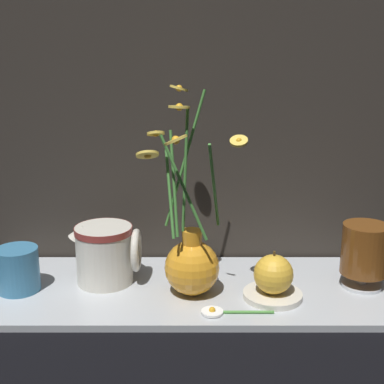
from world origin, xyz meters
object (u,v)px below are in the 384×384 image
at_px(yellow_mug, 17,270).
at_px(tea_glass, 365,251).
at_px(ceramic_pitcher, 106,252).
at_px(orange_fruit, 274,274).
at_px(vase_with_flowers, 191,259).

xyz_separation_m(yellow_mug, tea_glass, (0.61, 0.01, 0.03)).
distance_m(ceramic_pitcher, tea_glass, 0.46).
bearing_deg(tea_glass, orange_fruit, -165.17).
bearing_deg(yellow_mug, tea_glass, 1.26).
height_order(vase_with_flowers, ceramic_pitcher, vase_with_flowers).
bearing_deg(ceramic_pitcher, orange_fruit, -12.57).
relative_size(ceramic_pitcher, orange_fruit, 1.69).
xyz_separation_m(vase_with_flowers, ceramic_pitcher, (-0.15, 0.05, -0.00)).
bearing_deg(vase_with_flowers, yellow_mug, 177.73).
xyz_separation_m(tea_glass, orange_fruit, (-0.17, -0.04, -0.02)).
bearing_deg(tea_glass, vase_with_flowers, -175.25).
bearing_deg(ceramic_pitcher, vase_with_flowers, -17.13).
relative_size(vase_with_flowers, tea_glass, 3.03).
xyz_separation_m(vase_with_flowers, orange_fruit, (0.14, -0.02, -0.02)).
bearing_deg(ceramic_pitcher, tea_glass, -2.69).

